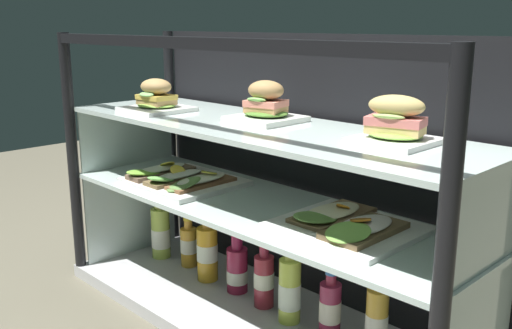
% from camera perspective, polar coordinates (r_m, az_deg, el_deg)
% --- Properties ---
extents(ground_plane, '(6.00, 6.00, 0.02)m').
position_cam_1_polar(ground_plane, '(1.84, -0.00, -15.80)').
color(ground_plane, '#605B4A').
rests_on(ground_plane, ground).
extents(case_base_deck, '(1.43, 0.46, 0.04)m').
position_cam_1_polar(case_base_deck, '(1.82, -0.00, -14.93)').
color(case_base_deck, '#B9B9BB').
rests_on(case_base_deck, ground).
extents(case_frame, '(1.43, 0.46, 0.87)m').
position_cam_1_polar(case_frame, '(1.73, 2.71, -0.08)').
color(case_frame, black).
rests_on(case_frame, ground).
extents(riser_lower_tier, '(1.35, 0.39, 0.33)m').
position_cam_1_polar(riser_lower_tier, '(1.74, -0.00, -9.54)').
color(riser_lower_tier, silver).
rests_on(riser_lower_tier, case_base_deck).
extents(shelf_lower_glass, '(1.37, 0.40, 0.01)m').
position_cam_1_polar(shelf_lower_glass, '(1.68, -0.00, -4.13)').
color(shelf_lower_glass, silver).
rests_on(shelf_lower_glass, riser_lower_tier).
extents(riser_upper_tier, '(1.35, 0.39, 0.22)m').
position_cam_1_polar(riser_upper_tier, '(1.65, -0.00, -0.25)').
color(riser_upper_tier, silver).
rests_on(riser_upper_tier, shelf_lower_glass).
extents(shelf_upper_glass, '(1.37, 0.40, 0.01)m').
position_cam_1_polar(shelf_upper_glass, '(1.62, -0.00, 3.77)').
color(shelf_upper_glass, silver).
rests_on(shelf_upper_glass, riser_upper_tier).
extents(plated_roll_sandwich_center, '(0.19, 0.19, 0.11)m').
position_cam_1_polar(plated_roll_sandwich_center, '(1.89, -9.87, 6.42)').
color(plated_roll_sandwich_center, white).
rests_on(plated_roll_sandwich_center, shelf_upper_glass).
extents(plated_roll_sandwich_near_right_corner, '(0.18, 0.18, 0.12)m').
position_cam_1_polar(plated_roll_sandwich_near_right_corner, '(1.66, 0.97, 5.77)').
color(plated_roll_sandwich_near_right_corner, white).
rests_on(plated_roll_sandwich_near_right_corner, shelf_upper_glass).
extents(plated_roll_sandwich_right_of_center, '(0.18, 0.18, 0.12)m').
position_cam_1_polar(plated_roll_sandwich_right_of_center, '(1.39, 13.66, 3.86)').
color(plated_roll_sandwich_right_of_center, white).
rests_on(plated_roll_sandwich_right_of_center, shelf_upper_glass).
extents(open_sandwich_tray_mid_right, '(0.34, 0.31, 0.06)m').
position_cam_1_polar(open_sandwich_tray_mid_right, '(1.88, -7.55, -1.43)').
color(open_sandwich_tray_mid_right, white).
rests_on(open_sandwich_tray_mid_right, shelf_lower_glass).
extents(open_sandwich_tray_near_left_corner, '(0.34, 0.30, 0.06)m').
position_cam_1_polar(open_sandwich_tray_near_left_corner, '(1.47, 8.95, -5.90)').
color(open_sandwich_tray_near_left_corner, white).
rests_on(open_sandwich_tray_near_left_corner, shelf_lower_glass).
extents(juice_bottle_front_second, '(0.07, 0.07, 0.24)m').
position_cam_1_polar(juice_bottle_front_second, '(2.19, -9.45, -6.62)').
color(juice_bottle_front_second, '#B4D052').
rests_on(juice_bottle_front_second, case_base_deck).
extents(juice_bottle_near_post, '(0.06, 0.06, 0.19)m').
position_cam_1_polar(juice_bottle_near_post, '(2.10, -6.69, -7.95)').
color(juice_bottle_near_post, gold).
rests_on(juice_bottle_near_post, case_base_deck).
extents(juice_bottle_front_fourth, '(0.07, 0.07, 0.23)m').
position_cam_1_polar(juice_bottle_front_fourth, '(1.98, -4.86, -8.69)').
color(juice_bottle_front_fourth, gold).
rests_on(juice_bottle_front_fourth, case_base_deck).
extents(juice_bottle_back_center, '(0.07, 0.07, 0.21)m').
position_cam_1_polar(juice_bottle_back_center, '(1.90, -1.88, -10.28)').
color(juice_bottle_back_center, maroon).
rests_on(juice_bottle_back_center, case_base_deck).
extents(juice_bottle_front_middle, '(0.06, 0.06, 0.22)m').
position_cam_1_polar(juice_bottle_front_middle, '(1.80, 0.80, -11.30)').
color(juice_bottle_front_middle, '#9D2A38').
rests_on(juice_bottle_front_middle, case_base_deck).
extents(juice_bottle_back_left, '(0.07, 0.07, 0.25)m').
position_cam_1_polar(juice_bottle_back_left, '(1.72, 3.37, -12.31)').
color(juice_bottle_back_left, '#C1D64C').
rests_on(juice_bottle_back_left, case_base_deck).
extents(juice_bottle_back_right, '(0.06, 0.06, 0.20)m').
position_cam_1_polar(juice_bottle_back_right, '(1.67, 7.37, -13.96)').
color(juice_bottle_back_right, '#902746').
rests_on(juice_bottle_back_right, case_base_deck).
extents(juice_bottle_front_right_end, '(0.06, 0.06, 0.23)m').
position_cam_1_polar(juice_bottle_front_right_end, '(1.59, 11.89, -15.11)').
color(juice_bottle_front_right_end, gold).
rests_on(juice_bottle_front_right_end, case_base_deck).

